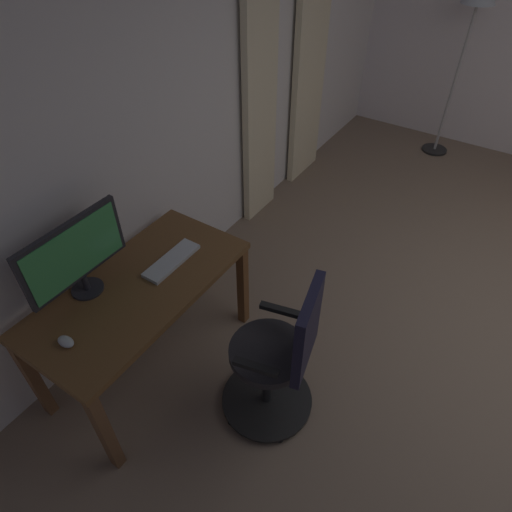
# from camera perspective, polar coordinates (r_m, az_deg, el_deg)

# --- Properties ---
(back_room_partition) EXTENTS (5.71, 0.10, 2.85)m
(back_room_partition) POSITION_cam_1_polar(r_m,az_deg,el_deg) (3.52, -4.19, 23.28)
(back_room_partition) COLOR silver
(back_room_partition) RESTS_ON ground
(curtain_left_panel) EXTENTS (0.54, 0.06, 2.35)m
(curtain_left_panel) POSITION_cam_1_polar(r_m,az_deg,el_deg) (4.50, 7.00, 23.94)
(curtain_left_panel) COLOR beige
(curtain_left_panel) RESTS_ON ground
(curtain_right_panel) EXTENTS (0.43, 0.06, 2.35)m
(curtain_right_panel) POSITION_cam_1_polar(r_m,az_deg,el_deg) (3.79, 0.52, 20.78)
(curtain_right_panel) COLOR beige
(curtain_right_panel) RESTS_ON ground
(desk) EXTENTS (1.33, 0.66, 0.73)m
(desk) POSITION_cam_1_polar(r_m,az_deg,el_deg) (2.70, -14.62, -5.15)
(desk) COLOR brown
(desk) RESTS_ON ground
(office_chair) EXTENTS (0.56, 0.56, 1.05)m
(office_chair) POSITION_cam_1_polar(r_m,az_deg,el_deg) (2.52, 3.04, -13.21)
(office_chair) COLOR black
(office_chair) RESTS_ON ground
(computer_monitor) EXTENTS (0.62, 0.18, 0.46)m
(computer_monitor) POSITION_cam_1_polar(r_m,az_deg,el_deg) (2.52, -22.26, 0.21)
(computer_monitor) COLOR #232328
(computer_monitor) RESTS_ON desk
(computer_keyboard) EXTENTS (0.39, 0.13, 0.02)m
(computer_keyboard) POSITION_cam_1_polar(r_m,az_deg,el_deg) (2.72, -10.78, -0.58)
(computer_keyboard) COLOR #B7BCC1
(computer_keyboard) RESTS_ON desk
(computer_mouse) EXTENTS (0.06, 0.10, 0.04)m
(computer_mouse) POSITION_cam_1_polar(r_m,az_deg,el_deg) (2.45, -23.26, -10.08)
(computer_mouse) COLOR #B7BCC1
(computer_mouse) RESTS_ON desk
(floor_lamp) EXTENTS (0.32, 0.32, 1.72)m
(floor_lamp) POSITION_cam_1_polar(r_m,az_deg,el_deg) (5.25, 26.27, 26.08)
(floor_lamp) COLOR black
(floor_lamp) RESTS_ON ground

